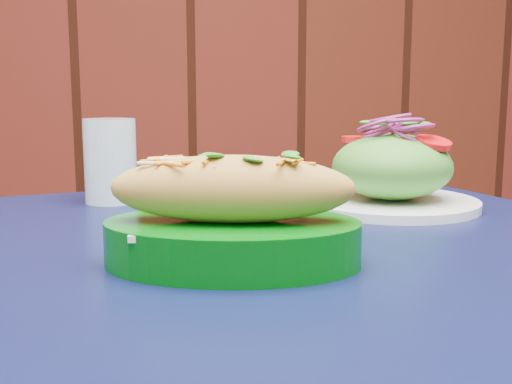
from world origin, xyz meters
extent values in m
cube|color=black|center=(-0.38, 1.37, 0.73)|extent=(0.98, 0.98, 0.03)
cylinder|color=black|center=(-0.14, 1.77, 0.36)|extent=(0.04, 0.04, 0.72)
cube|color=white|center=(-0.46, 1.26, 0.79)|extent=(0.19, 0.12, 0.01)
ellipsoid|color=gold|center=(-0.46, 1.26, 0.82)|extent=(0.24, 0.12, 0.06)
cylinder|color=white|center=(-0.21, 1.51, 0.76)|extent=(0.24, 0.24, 0.01)
ellipsoid|color=#4C992D|center=(-0.21, 1.51, 0.81)|extent=(0.16, 0.16, 0.09)
cylinder|color=red|center=(-0.16, 1.48, 0.85)|extent=(0.05, 0.05, 0.01)
cylinder|color=red|center=(-0.24, 1.55, 0.85)|extent=(0.05, 0.05, 0.01)
cylinder|color=red|center=(-0.21, 1.56, 0.85)|extent=(0.05, 0.05, 0.01)
torus|color=#8E1F64|center=(-0.21, 1.51, 0.86)|extent=(0.06, 0.06, 0.01)
torus|color=#8E1F64|center=(-0.21, 1.51, 0.86)|extent=(0.06, 0.06, 0.01)
torus|color=#8E1F64|center=(-0.21, 1.51, 0.86)|extent=(0.06, 0.06, 0.01)
torus|color=#8E1F64|center=(-0.21, 1.51, 0.87)|extent=(0.06, 0.06, 0.01)
torus|color=#8E1F64|center=(-0.21, 1.51, 0.87)|extent=(0.06, 0.06, 0.01)
torus|color=#8E1F64|center=(-0.21, 1.51, 0.88)|extent=(0.06, 0.06, 0.01)
cylinder|color=silver|center=(-0.59, 1.61, 0.81)|extent=(0.07, 0.07, 0.12)
camera|label=1|loc=(-0.53, 0.68, 0.92)|focal=45.00mm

